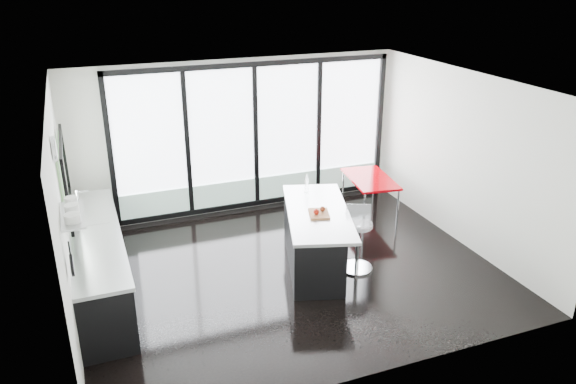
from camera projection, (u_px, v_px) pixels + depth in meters
name	position (u px, v px, depth m)	size (l,w,h in m)	color
floor	(289.00, 270.00, 8.47)	(6.00, 5.00, 0.00)	black
ceiling	(289.00, 86.00, 7.42)	(6.00, 5.00, 0.00)	white
wall_back	(254.00, 143.00, 10.22)	(6.00, 0.09, 2.80)	beige
wall_front	(377.00, 266.00, 5.79)	(6.00, 0.00, 2.80)	beige
wall_left	(64.00, 196.00, 7.13)	(0.26, 5.00, 2.80)	beige
wall_right	(464.00, 159.00, 8.95)	(0.00, 5.00, 2.80)	beige
counter_cabinets	(99.00, 263.00, 7.75)	(0.69, 3.24, 1.36)	black
island	(313.00, 237.00, 8.52)	(1.50, 2.33, 1.15)	black
bar_stool_near	(358.00, 246.00, 8.37)	(0.48, 0.48, 0.77)	silver
bar_stool_far	(328.00, 231.00, 8.98)	(0.41, 0.41, 0.66)	silver
red_table	(369.00, 195.00, 10.34)	(0.73, 1.27, 0.68)	#A50007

